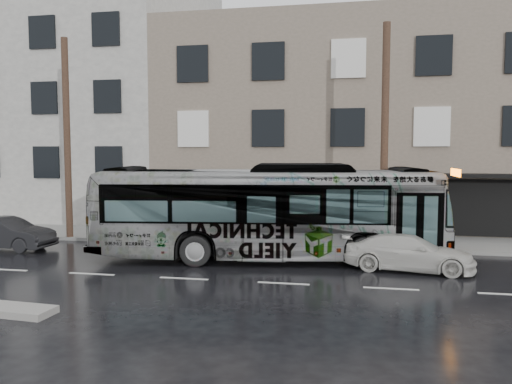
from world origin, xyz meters
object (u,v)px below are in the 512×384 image
utility_pole_rear (67,139)px  dark_sedan (6,234)px  white_sedan (408,252)px  sign_post (411,219)px  utility_pole_front (385,137)px  bus (267,212)px

utility_pole_rear → dark_sedan: size_ratio=2.23×
utility_pole_rear → white_sedan: utility_pole_rear is taller
sign_post → dark_sedan: sign_post is taller
utility_pole_rear → sign_post: utility_pole_rear is taller
sign_post → utility_pole_rear: bearing=180.0°
white_sedan → sign_post: bearing=-0.4°
utility_pole_front → bus: 5.75m
sign_post → utility_pole_front: bearing=180.0°
utility_pole_rear → sign_post: size_ratio=3.75×
sign_post → dark_sedan: (-16.45, -2.58, -0.69)m
bus → white_sedan: bearing=-106.9°
bus → dark_sedan: size_ratio=3.21×
bus → utility_pole_front: bearing=-68.8°
white_sedan → dark_sedan: bearing=95.3°
utility_pole_front → dark_sedan: bearing=-170.5°
bus → sign_post: bearing=-73.9°
utility_pole_rear → dark_sedan: 4.93m
utility_pole_front → white_sedan: (0.65, -3.23, -4.02)m
white_sedan → dark_sedan: dark_sedan is taller
sign_post → white_sedan: bearing=-98.0°
utility_pole_rear → bus: (9.63, -2.42, -2.85)m
utility_pole_front → bus: utility_pole_front is taller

